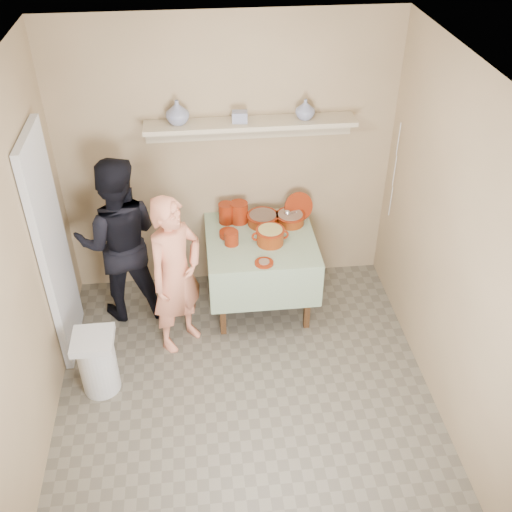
{
  "coord_description": "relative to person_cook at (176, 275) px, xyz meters",
  "views": [
    {
      "loc": [
        -0.27,
        -3.09,
        3.78
      ],
      "look_at": [
        0.15,
        0.75,
        0.95
      ],
      "focal_mm": 42.0,
      "sensor_mm": 36.0,
      "label": 1
    }
  ],
  "objects": [
    {
      "name": "trash_bin",
      "position": [
        -0.66,
        -0.49,
        -0.45
      ],
      "size": [
        0.32,
        0.32,
        0.56
      ],
      "color": "silver",
      "rests_on": "ground"
    },
    {
      "name": "vase_left",
      "position": [
        0.1,
        0.79,
        1.09
      ],
      "size": [
        0.28,
        0.28,
        0.2
      ],
      "primitive_type": "imported",
      "rotation": [
        0.0,
        0.0,
        0.81
      ],
      "color": "navy",
      "rests_on": "wall_shelf"
    },
    {
      "name": "electrical_cord",
      "position": [
        1.98,
        0.63,
        0.52
      ],
      "size": [
        0.01,
        0.05,
        0.9
      ],
      "color": "silver",
      "rests_on": "wall_shelf"
    },
    {
      "name": "cazuela_meat_b",
      "position": [
        1.05,
        0.63,
        0.09
      ],
      "size": [
        0.28,
        0.28,
        0.1
      ],
      "color": "#66230A",
      "rests_on": "serving_table"
    },
    {
      "name": "propped_lid",
      "position": [
        1.14,
        0.72,
        0.15
      ],
      "size": [
        0.29,
        0.17,
        0.26
      ],
      "primitive_type": "cylinder",
      "rotation": [
        1.2,
        0.0,
        0.22
      ],
      "color": "maroon",
      "rests_on": "serving_table"
    },
    {
      "name": "front_plate",
      "position": [
        0.74,
        0.04,
        0.04
      ],
      "size": [
        0.16,
        0.16,
        0.03
      ],
      "color": "maroon",
      "rests_on": "serving_table"
    },
    {
      "name": "wall_shelf",
      "position": [
        0.71,
        0.8,
        0.94
      ],
      "size": [
        1.8,
        0.25,
        0.21
      ],
      "color": "#BBA98A",
      "rests_on": "room_shell"
    },
    {
      "name": "vase_right",
      "position": [
        1.17,
        0.77,
        1.08
      ],
      "size": [
        0.19,
        0.19,
        0.17
      ],
      "primitive_type": "imported",
      "rotation": [
        0.0,
        0.0,
        -0.17
      ],
      "color": "navy",
      "rests_on": "wall_shelf"
    },
    {
      "name": "person_cook",
      "position": [
        0.0,
        0.0,
        0.0
      ],
      "size": [
        0.63,
        0.62,
        1.46
      ],
      "primitive_type": "imported",
      "rotation": [
        0.0,
        0.0,
        0.75
      ],
      "color": "#EB8865",
      "rests_on": "ground"
    },
    {
      "name": "serving_table",
      "position": [
        0.76,
        0.43,
        -0.09
      ],
      "size": [
        0.97,
        0.97,
        0.76
      ],
      "color": "#4C2D16",
      "rests_on": "ground"
    },
    {
      "name": "tile_panel",
      "position": [
        -0.95,
        0.1,
        0.27
      ],
      "size": [
        0.06,
        0.7,
        2.0
      ],
      "primitive_type": "cube",
      "color": "silver",
      "rests_on": "ground"
    },
    {
      "name": "person_helper",
      "position": [
        -0.49,
        0.47,
        0.06
      ],
      "size": [
        0.79,
        0.63,
        1.58
      ],
      "primitive_type": "imported",
      "rotation": [
        0.0,
        0.0,
        -3.1
      ],
      "color": "black",
      "rests_on": "ground"
    },
    {
      "name": "cazuela_meat_a",
      "position": [
        0.8,
        0.65,
        0.09
      ],
      "size": [
        0.3,
        0.3,
        0.1
      ],
      "color": "#66230A",
      "rests_on": "serving_table"
    },
    {
      "name": "cazuela_rice",
      "position": [
        0.83,
        0.34,
        0.11
      ],
      "size": [
        0.33,
        0.25,
        0.14
      ],
      "color": "#66230A",
      "rests_on": "serving_table"
    },
    {
      "name": "ladle",
      "position": [
        1.03,
        0.63,
        0.14
      ],
      "size": [
        0.08,
        0.26,
        0.19
      ],
      "color": "silver",
      "rests_on": "cazuela_meat_b"
    },
    {
      "name": "empty_bowl",
      "position": [
        0.47,
        0.48,
        0.05
      ],
      "size": [
        0.16,
        0.16,
        0.05
      ],
      "primitive_type": "cylinder",
      "color": "maroon",
      "rests_on": "serving_table"
    },
    {
      "name": "room_shell",
      "position": [
        0.51,
        -0.85,
        0.88
      ],
      "size": [
        3.04,
        3.54,
        2.62
      ],
      "color": "tan",
      "rests_on": "ground"
    },
    {
      "name": "ground",
      "position": [
        0.51,
        -0.85,
        -0.73
      ],
      "size": [
        3.5,
        3.5,
        0.0
      ],
      "primitive_type": "plane",
      "color": "#675F51",
      "rests_on": "ground"
    },
    {
      "name": "plate_stack_a",
      "position": [
        0.47,
        0.72,
        0.13
      ],
      "size": [
        0.14,
        0.14,
        0.19
      ],
      "primitive_type": "cylinder",
      "color": "maroon",
      "rests_on": "serving_table"
    },
    {
      "name": "bowl_stack",
      "position": [
        0.49,
        0.36,
        0.09
      ],
      "size": [
        0.13,
        0.13,
        0.13
      ],
      "primitive_type": "cylinder",
      "color": "maroon",
      "rests_on": "serving_table"
    },
    {
      "name": "ceramic_box",
      "position": [
        0.61,
        0.76,
        1.04
      ],
      "size": [
        0.14,
        0.1,
        0.09
      ],
      "primitive_type": "cube",
      "rotation": [
        0.0,
        0.0,
        -0.09
      ],
      "color": "navy",
      "rests_on": "wall_shelf"
    },
    {
      "name": "plate_stack_b",
      "position": [
        0.59,
        0.71,
        0.13
      ],
      "size": [
        0.17,
        0.17,
        0.2
      ],
      "primitive_type": "cylinder",
      "color": "maroon",
      "rests_on": "serving_table"
    }
  ]
}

